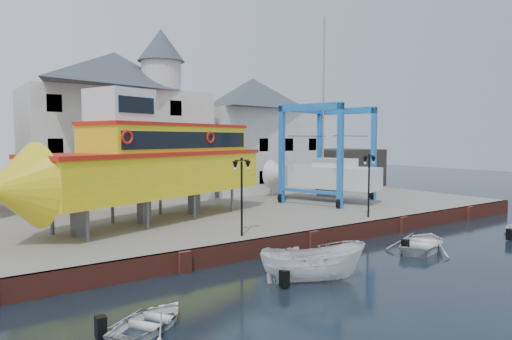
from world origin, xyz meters
TOP-DOWN VIEW (x-y plane):
  - ground at (0.00, 0.00)m, footprint 140.00×140.00m
  - hardstanding at (0.00, 11.00)m, footprint 44.00×22.00m
  - quay_wall at (-0.00, 0.10)m, footprint 44.00×0.47m
  - building_white_main at (-4.87, 18.39)m, footprint 14.00×8.30m
  - building_white_right at (9.00, 19.00)m, footprint 12.00×8.00m
  - shed_dark at (19.00, 17.00)m, footprint 8.00×7.00m
  - lamp_post_left at (-4.00, 1.20)m, footprint 1.12×0.32m
  - lamp_post_right at (6.00, 1.20)m, footprint 1.12×0.32m
  - tour_boat at (-6.89, 7.64)m, footprint 18.72×10.35m
  - travel_lift at (9.01, 9.22)m, footprint 8.40×10.30m
  - motorboat_a at (-3.99, -4.44)m, footprint 5.01×3.65m
  - motorboat_b at (4.98, -3.67)m, footprint 5.64×4.91m
  - motorboat_d at (-11.67, -5.02)m, footprint 4.10×3.78m

SIDE VIEW (x-z plane):
  - ground at x=0.00m, z-range 0.00..0.00m
  - motorboat_a at x=-3.99m, z-range -0.91..0.91m
  - motorboat_b at x=4.98m, z-range -0.49..0.49m
  - motorboat_d at x=-11.67m, z-range -0.35..0.35m
  - hardstanding at x=0.00m, z-range 0.00..1.00m
  - quay_wall at x=0.00m, z-range 0.00..1.00m
  - shed_dark at x=19.00m, z-range 1.00..5.00m
  - travel_lift at x=9.01m, z-range -4.04..11.07m
  - lamp_post_left at x=-4.00m, z-range 2.07..6.27m
  - lamp_post_right at x=6.00m, z-range 2.07..6.27m
  - tour_boat at x=-6.89m, z-range 0.77..8.76m
  - building_white_right at x=9.00m, z-range 1.00..12.20m
  - building_white_main at x=-4.87m, z-range 0.34..14.34m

